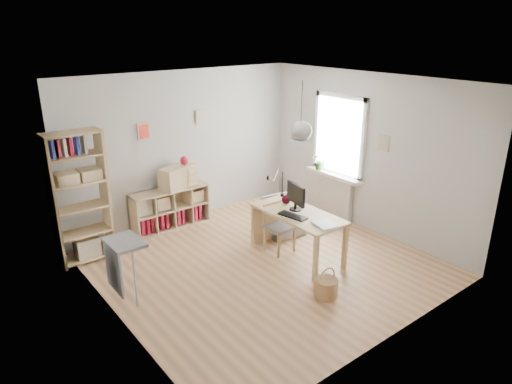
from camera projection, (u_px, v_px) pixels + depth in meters
ground at (263, 264)px, 6.91m from camera, size 4.50×4.50×0.00m
room_shell at (301, 131)px, 6.43m from camera, size 4.50×4.50×4.50m
window_unit at (340, 136)px, 8.11m from camera, size 0.07×1.16×1.46m
radiator at (334, 196)px, 8.49m from camera, size 0.10×0.80×0.80m
windowsill at (334, 175)px, 8.31m from camera, size 0.22×1.20×0.06m
desk at (298, 218)px, 6.89m from camera, size 0.70×1.50×0.75m
cube_shelf at (169, 211)px, 8.07m from camera, size 1.40×0.38×0.72m
tall_bookshelf at (79, 193)px, 6.69m from camera, size 0.80×0.38×2.00m
side_table at (121, 255)px, 5.76m from camera, size 0.40×0.55×0.85m
chair at (278, 224)px, 7.19m from camera, size 0.39×0.39×0.79m
wicker_basket at (326, 287)px, 6.04m from camera, size 0.31×0.31×0.43m
storage_chest at (284, 221)px, 7.87m from camera, size 0.73×0.79×0.65m
monitor at (296, 195)px, 6.89m from camera, size 0.19×0.47×0.41m
keyboard at (293, 216)px, 6.71m from camera, size 0.25×0.47×0.02m
task_lamp at (275, 182)px, 7.24m from camera, size 0.43×0.16×0.45m
yarn_ball at (286, 199)px, 7.18m from camera, size 0.14×0.14×0.14m
paper_tray at (325, 225)px, 6.40m from camera, size 0.33×0.38×0.03m
drawer_chest at (178, 177)px, 7.95m from camera, size 0.73×0.49×0.38m
red_vase at (184, 161)px, 7.94m from camera, size 0.13×0.13×0.16m
potted_plant at (320, 160)px, 8.48m from camera, size 0.37×0.34×0.35m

